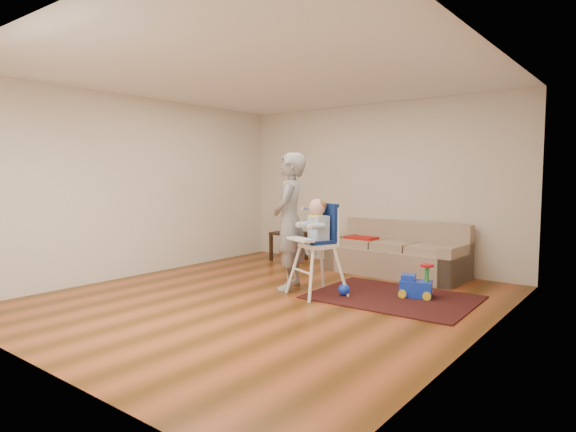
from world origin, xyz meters
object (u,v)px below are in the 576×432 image
Objects in this scene: sofa at (395,249)px; adult at (290,221)px; toy_ball at (344,290)px; high_chair at (317,249)px; ride_on_toy at (416,280)px; side_table at (289,246)px.

adult reaches higher than sofa.
adult is at bearing -110.16° from sofa.
sofa reaches higher than toy_ball.
high_chair is 0.68× the size of adult.
toy_ball is 1.15m from adult.
high_chair reaches higher than toy_ball.
ride_on_toy is 0.90m from toy_ball.
toy_ball is 0.12× the size of high_chair.
sofa is at bearing 92.94° from toy_ball.
side_table is 0.41× the size of high_chair.
sofa is 1.71× the size of high_chair.
adult reaches higher than toy_ball.
high_chair is at bearing -44.10° from side_table.
ride_on_toy is at bearing -21.39° from side_table.
adult reaches higher than high_chair.
side_table is 0.28× the size of adult.
side_table is (-2.06, -0.01, -0.15)m from sofa.
sofa is 1.92m from adult.
high_chair reaches higher than sofa.
sofa is 2.06m from side_table.
high_chair is (1.82, -1.77, 0.34)m from side_table.
ride_on_toy is 0.23× the size of adult.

